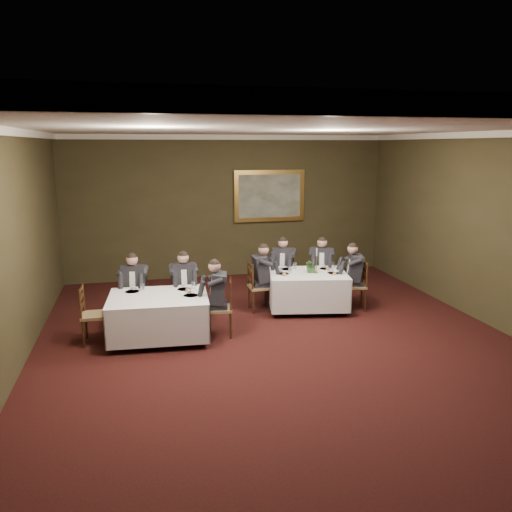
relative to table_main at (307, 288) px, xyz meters
name	(u,v)px	position (x,y,z in m)	size (l,w,h in m)	color
ground	(286,352)	(-1.03, -1.94, -0.45)	(10.00, 10.00, 0.00)	black
ceiling	(289,128)	(-1.03, -1.94, 3.05)	(8.00, 10.00, 0.10)	silver
back_wall	(229,207)	(-1.03, 3.06, 1.30)	(8.00, 0.10, 3.50)	#333019
left_wall	(4,259)	(-5.03, -1.94, 1.30)	(0.10, 10.00, 3.50)	#333019
right_wall	(510,235)	(2.97, -1.94, 1.30)	(0.10, 10.00, 3.50)	#333019
crown_molding	(289,132)	(-1.03, -1.94, 2.99)	(8.00, 10.00, 0.12)	white
table_main	(307,288)	(0.00, 0.00, 0.00)	(1.74, 1.45, 0.67)	black
table_second	(159,314)	(-2.98, -0.90, 0.00)	(1.75, 1.38, 0.67)	black
chair_main_backleft	(283,285)	(-0.26, 0.86, -0.17)	(0.58, 0.57, 1.00)	olive
diner_main_backleft	(283,275)	(-0.26, 0.85, 0.06)	(0.57, 0.61, 1.35)	black
chair_main_backright	(321,285)	(0.56, 0.70, -0.17)	(0.56, 0.55, 1.00)	olive
diner_main_backright	(321,275)	(0.55, 0.69, 0.06)	(0.55, 0.59, 1.35)	black
chair_main_endleft	(259,297)	(-0.96, 0.18, -0.17)	(0.43, 0.45, 1.00)	olive
diner_main_endleft	(260,286)	(-0.95, 0.18, 0.06)	(0.49, 0.43, 1.35)	black
chair_main_endright	(355,295)	(0.96, -0.18, -0.17)	(0.52, 0.53, 1.00)	olive
diner_main_endright	(355,284)	(0.95, -0.18, 0.06)	(0.57, 0.51, 1.35)	black
chair_sec_backleft	(136,309)	(-3.37, -0.02, -0.17)	(0.51, 0.49, 1.00)	olive
diner_sec_backleft	(135,297)	(-3.37, -0.03, 0.06)	(0.48, 0.54, 1.35)	black
chair_sec_backright	(184,306)	(-2.48, -0.08, -0.17)	(0.45, 0.43, 1.00)	olive
diner_sec_backright	(184,295)	(-2.48, -0.09, 0.06)	(0.43, 0.49, 1.35)	black
chair_sec_endright	(221,319)	(-1.93, -0.98, -0.17)	(0.49, 0.50, 1.00)	olive
diner_sec_endright	(220,307)	(-1.94, -0.97, 0.06)	(0.54, 0.47, 1.35)	black
chair_sec_endleft	(95,327)	(-4.04, -0.83, -0.17)	(0.44, 0.46, 1.00)	olive
centerpiece	(311,265)	(0.07, 0.01, 0.47)	(0.28, 0.24, 0.31)	#2D5926
candlestick	(316,264)	(0.16, -0.05, 0.50)	(0.08, 0.08, 0.52)	#C28D3B
place_setting_table_main	(288,267)	(-0.29, 0.42, 0.35)	(0.33, 0.31, 0.14)	white
place_setting_table_second	(135,289)	(-3.36, -0.50, 0.35)	(0.33, 0.31, 0.14)	white
painting	(269,196)	(0.00, 3.00, 1.56)	(1.81, 0.09, 1.29)	#E6AE54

